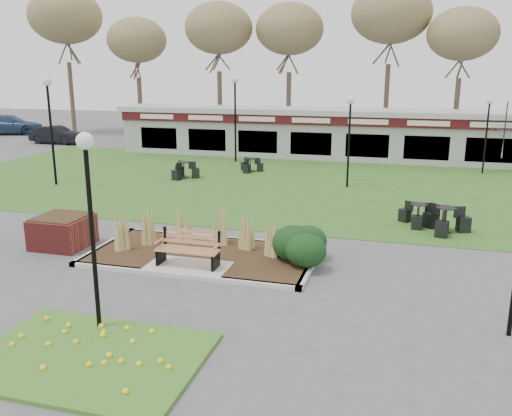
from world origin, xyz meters
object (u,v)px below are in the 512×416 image
(park_bench, at_px, (189,248))
(brick_planter, at_px, (63,231))
(lamp_post_mid_left, at_px, (49,107))
(bistro_set_a, at_px, (250,167))
(car_black, at_px, (57,135))
(lamp_post_mid_right, at_px, (350,122))
(bistro_set_d, at_px, (418,218))
(patio_umbrella, at_px, (503,141))
(food_pavilion, at_px, (315,133))
(lamp_post_far_left, at_px, (235,100))
(bistro_set_b, at_px, (184,173))
(car_blue, at_px, (9,125))
(lamp_post_near_left, at_px, (89,189))
(car_silver, at_px, (155,127))
(bistro_set_c, at_px, (445,224))
(lamp_post_far_right, at_px, (488,119))

(park_bench, height_order, brick_planter, park_bench)
(brick_planter, bearing_deg, park_bench, -9.69)
(lamp_post_mid_left, height_order, bistro_set_a, lamp_post_mid_left)
(car_black, bearing_deg, lamp_post_mid_left, -143.46)
(lamp_post_mid_right, xyz_separation_m, bistro_set_d, (3.03, -5.49, -2.68))
(lamp_post_mid_right, distance_m, patio_umbrella, 9.68)
(food_pavilion, height_order, lamp_post_far_left, lamp_post_far_left)
(bistro_set_a, xyz_separation_m, car_black, (-16.41, 6.77, 0.38))
(bistro_set_b, bearing_deg, lamp_post_mid_right, 0.28)
(bistro_set_b, relative_size, car_blue, 0.27)
(lamp_post_near_left, bearing_deg, car_silver, 113.96)
(patio_umbrella, relative_size, car_blue, 0.46)
(bistro_set_d, bearing_deg, patio_umbrella, 70.11)
(bistro_set_b, bearing_deg, car_blue, 147.84)
(food_pavilion, distance_m, car_blue, 26.47)
(park_bench, distance_m, bistro_set_c, 8.63)
(car_blue, bearing_deg, patio_umbrella, -120.45)
(lamp_post_far_right, height_order, car_silver, lamp_post_far_right)
(patio_umbrella, bearing_deg, lamp_post_far_right, -134.96)
(patio_umbrella, bearing_deg, food_pavilion, 168.97)
(bistro_set_c, bearing_deg, lamp_post_far_left, 133.58)
(bistro_set_a, xyz_separation_m, bistro_set_b, (-2.65, -2.52, 0.03))
(lamp_post_mid_left, bearing_deg, bistro_set_d, -8.51)
(bistro_set_c, bearing_deg, brick_planter, -157.53)
(lamp_post_mid_left, height_order, lamp_post_far_left, lamp_post_mid_left)
(lamp_post_mid_left, bearing_deg, car_blue, 134.40)
(food_pavilion, bearing_deg, lamp_post_near_left, -91.07)
(brick_planter, relative_size, bistro_set_b, 1.04)
(lamp_post_far_right, bearing_deg, park_bench, -118.72)
(brick_planter, height_order, lamp_post_far_right, lamp_post_far_right)
(lamp_post_mid_right, xyz_separation_m, lamp_post_far_right, (6.29, 5.26, -0.16))
(food_pavilion, relative_size, bistro_set_a, 19.12)
(lamp_post_near_left, relative_size, patio_umbrella, 1.62)
(food_pavilion, distance_m, bistro_set_c, 15.90)
(lamp_post_mid_right, bearing_deg, lamp_post_far_left, 142.99)
(bistro_set_a, bearing_deg, food_pavilion, 67.40)
(lamp_post_far_right, xyz_separation_m, car_blue, (-35.18, 7.88, -2.00))
(bistro_set_d, bearing_deg, bistro_set_c, -37.23)
(lamp_post_mid_right, height_order, lamp_post_far_left, lamp_post_far_left)
(car_silver, xyz_separation_m, car_blue, (-12.00, -2.12, 0.08))
(bistro_set_a, xyz_separation_m, patio_umbrella, (12.55, 3.75, 1.33))
(food_pavilion, xyz_separation_m, lamp_post_far_right, (9.18, -2.96, 1.31))
(lamp_post_mid_right, height_order, car_black, lamp_post_mid_right)
(bistro_set_d, bearing_deg, car_black, 149.17)
(car_blue, bearing_deg, lamp_post_mid_right, -134.10)
(lamp_post_mid_left, xyz_separation_m, car_silver, (-3.90, 18.36, -2.84))
(lamp_post_mid_right, distance_m, bistro_set_d, 6.82)
(food_pavilion, height_order, car_black, food_pavilion)
(car_black, bearing_deg, brick_planter, -142.86)
(car_black, xyz_separation_m, car_blue, (-7.20, 3.88, 0.15))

